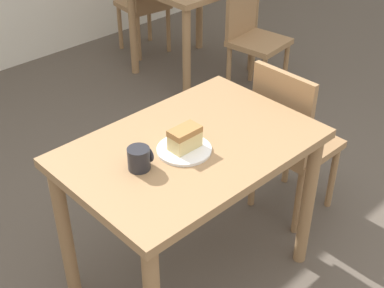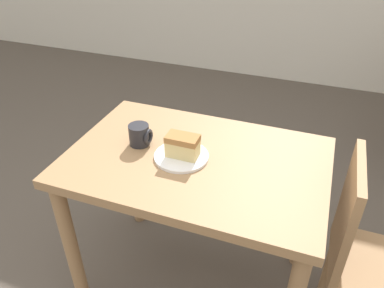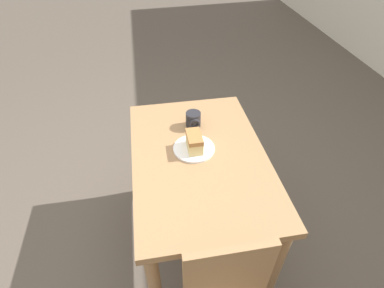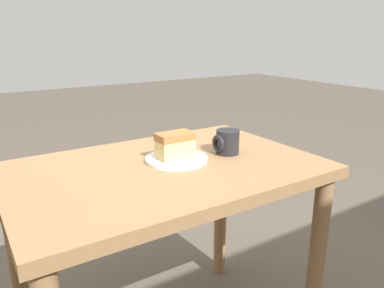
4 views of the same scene
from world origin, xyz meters
TOP-DOWN VIEW (x-y plane):
  - dining_table_near at (0.09, 0.35)m, footprint 1.02×0.68m
  - plate at (0.04, 0.33)m, footprint 0.22×0.22m
  - cake_slice at (0.05, 0.33)m, footprint 0.13×0.07m
  - coffee_mug at (-0.15, 0.36)m, footprint 0.09×0.08m

SIDE VIEW (x-z plane):
  - dining_table_near at x=0.09m, z-range 0.26..1.01m
  - plate at x=0.04m, z-range 0.76..0.77m
  - coffee_mug at x=-0.15m, z-range 0.76..0.84m
  - cake_slice at x=0.05m, z-range 0.77..0.86m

